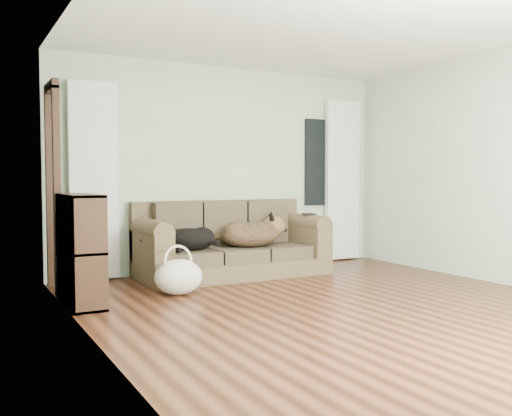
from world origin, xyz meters
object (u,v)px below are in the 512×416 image
sofa (233,239)px  dog_shepherd (253,235)px  bookshelf (81,251)px  tote_bag (179,279)px  dog_black_lab (185,239)px

sofa → dog_shepherd: sofa is taller
sofa → dog_shepherd: bearing=-13.1°
dog_shepherd → bookshelf: bearing=24.2°
dog_shepherd → tote_bag: size_ratio=1.53×
tote_bag → dog_shepherd: bearing=29.5°
dog_shepherd → tote_bag: 1.43m
tote_bag → sofa: bearing=37.3°
dog_shepherd → bookshelf: (-2.17, -0.69, 0.01)m
sofa → bookshelf: 2.07m
tote_bag → dog_black_lab: bearing=63.8°
sofa → dog_black_lab: (-0.62, -0.02, 0.03)m
tote_bag → bookshelf: size_ratio=0.48×
sofa → bookshelf: (-1.93, -0.74, 0.05)m
sofa → tote_bag: sofa is taller
dog_shepherd → bookshelf: size_ratio=0.73×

